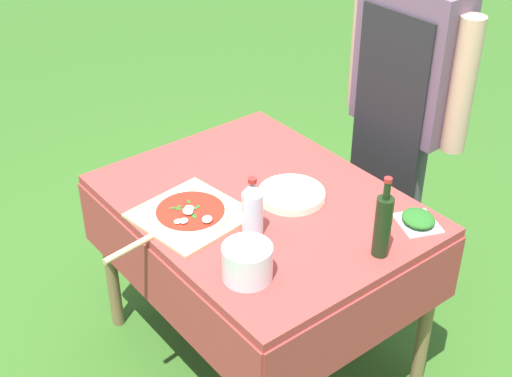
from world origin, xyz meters
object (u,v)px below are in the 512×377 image
(herb_container, at_px, (418,219))
(plate_stack, at_px, (291,194))
(mixing_tub, at_px, (247,262))
(pizza_on_peel, at_px, (188,215))
(oil_bottle, at_px, (383,225))
(prep_table, at_px, (261,223))
(person_cook, at_px, (405,95))
(water_bottle, at_px, (253,208))

(herb_container, distance_m, plate_stack, 0.49)
(mixing_tub, distance_m, plate_stack, 0.51)
(pizza_on_peel, bearing_deg, oil_bottle, 26.74)
(prep_table, distance_m, mixing_tub, 0.49)
(plate_stack, bearing_deg, mixing_tub, -57.38)
(mixing_tub, relative_size, plate_stack, 0.63)
(person_cook, distance_m, oil_bottle, 0.88)
(person_cook, bearing_deg, pizza_on_peel, 85.50)
(prep_table, xyz_separation_m, plate_stack, (0.06, 0.11, 0.12))
(oil_bottle, bearing_deg, person_cook, 127.56)
(pizza_on_peel, bearing_deg, prep_table, 67.12)
(water_bottle, distance_m, herb_container, 0.62)
(prep_table, relative_size, oil_bottle, 3.96)
(oil_bottle, relative_size, mixing_tub, 1.83)
(person_cook, bearing_deg, oil_bottle, 126.34)
(water_bottle, relative_size, plate_stack, 0.88)
(oil_bottle, xyz_separation_m, water_bottle, (-0.37, -0.28, -0.01))
(person_cook, relative_size, pizza_on_peel, 2.88)
(pizza_on_peel, relative_size, oil_bottle, 1.92)
(person_cook, distance_m, water_bottle, 0.98)
(plate_stack, bearing_deg, pizza_on_peel, -108.90)
(pizza_on_peel, distance_m, plate_stack, 0.42)
(water_bottle, distance_m, mixing_tub, 0.25)
(herb_container, distance_m, mixing_tub, 0.70)
(pizza_on_peel, distance_m, herb_container, 0.85)
(herb_container, bearing_deg, water_bottle, -122.77)
(water_bottle, height_order, plate_stack, water_bottle)
(pizza_on_peel, distance_m, oil_bottle, 0.73)
(herb_container, bearing_deg, oil_bottle, -81.37)
(prep_table, bearing_deg, mixing_tub, -44.22)
(person_cook, relative_size, mixing_tub, 10.13)
(water_bottle, bearing_deg, herb_container, 57.23)
(person_cook, xyz_separation_m, plate_stack, (0.07, -0.70, -0.19))
(pizza_on_peel, relative_size, herb_container, 2.97)
(prep_table, relative_size, pizza_on_peel, 2.06)
(oil_bottle, xyz_separation_m, plate_stack, (-0.46, -0.01, -0.11))
(water_bottle, xyz_separation_m, herb_container, (0.33, 0.52, -0.09))
(prep_table, relative_size, plate_stack, 4.60)
(person_cook, relative_size, water_bottle, 7.30)
(prep_table, bearing_deg, plate_stack, 62.23)
(oil_bottle, bearing_deg, pizza_on_peel, -145.69)
(pizza_on_peel, relative_size, water_bottle, 2.54)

